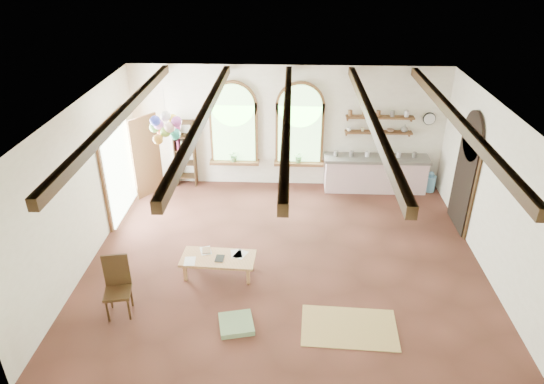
# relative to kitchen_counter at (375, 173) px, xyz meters

# --- Properties ---
(floor) EXTENTS (8.00, 8.00, 0.00)m
(floor) POSITION_rel_kitchen_counter_xyz_m (-2.30, -3.20, -0.48)
(floor) COLOR brown
(floor) RESTS_ON ground
(ceiling_beams) EXTENTS (6.20, 6.80, 0.18)m
(ceiling_beams) POSITION_rel_kitchen_counter_xyz_m (-2.30, -3.20, 2.62)
(ceiling_beams) COLOR #3C2913
(ceiling_beams) RESTS_ON ceiling
(window_left) EXTENTS (1.30, 0.28, 2.20)m
(window_left) POSITION_rel_kitchen_counter_xyz_m (-3.70, 0.23, 1.16)
(window_left) COLOR brown
(window_left) RESTS_ON floor
(window_right) EXTENTS (1.30, 0.28, 2.20)m
(window_right) POSITION_rel_kitchen_counter_xyz_m (-2.00, 0.23, 1.16)
(window_right) COLOR brown
(window_right) RESTS_ON floor
(left_doorway) EXTENTS (0.10, 1.90, 2.50)m
(left_doorway) POSITION_rel_kitchen_counter_xyz_m (-6.25, -1.40, 0.67)
(left_doorway) COLOR brown
(left_doorway) RESTS_ON floor
(right_doorway) EXTENTS (0.10, 1.30, 2.40)m
(right_doorway) POSITION_rel_kitchen_counter_xyz_m (1.65, -1.70, 0.62)
(right_doorway) COLOR black
(right_doorway) RESTS_ON floor
(kitchen_counter) EXTENTS (2.68, 0.62, 0.94)m
(kitchen_counter) POSITION_rel_kitchen_counter_xyz_m (0.00, 0.00, 0.00)
(kitchen_counter) COLOR silver
(kitchen_counter) RESTS_ON floor
(wall_shelf_lower) EXTENTS (1.70, 0.24, 0.04)m
(wall_shelf_lower) POSITION_rel_kitchen_counter_xyz_m (0.00, 0.18, 1.07)
(wall_shelf_lower) COLOR brown
(wall_shelf_lower) RESTS_ON wall_back
(wall_shelf_upper) EXTENTS (1.70, 0.24, 0.04)m
(wall_shelf_upper) POSITION_rel_kitchen_counter_xyz_m (0.00, 0.18, 1.47)
(wall_shelf_upper) COLOR brown
(wall_shelf_upper) RESTS_ON wall_back
(wall_clock) EXTENTS (0.32, 0.04, 0.32)m
(wall_clock) POSITION_rel_kitchen_counter_xyz_m (1.25, 0.25, 1.42)
(wall_clock) COLOR black
(wall_clock) RESTS_ON wall_back
(bookshelf) EXTENTS (0.53, 0.32, 1.80)m
(bookshelf) POSITION_rel_kitchen_counter_xyz_m (-5.00, 0.12, 0.42)
(bookshelf) COLOR #3C2913
(bookshelf) RESTS_ON floor
(coffee_table) EXTENTS (1.47, 0.73, 0.41)m
(coffee_table) POSITION_rel_kitchen_counter_xyz_m (-3.60, -3.81, -0.11)
(coffee_table) COLOR tan
(coffee_table) RESTS_ON floor
(side_chair) EXTENTS (0.52, 0.52, 1.12)m
(side_chair) POSITION_rel_kitchen_counter_xyz_m (-5.19, -4.97, -0.15)
(side_chair) COLOR #3C2913
(side_chair) RESTS_ON floor
(floor_mat) EXTENTS (1.67, 1.08, 0.02)m
(floor_mat) POSITION_rel_kitchen_counter_xyz_m (-1.16, -5.20, -0.47)
(floor_mat) COLOR tan
(floor_mat) RESTS_ON floor
(floor_cushion) EXTENTS (0.68, 0.68, 0.10)m
(floor_cushion) POSITION_rel_kitchen_counter_xyz_m (-3.10, -5.24, -0.43)
(floor_cushion) COLOR #6D8F62
(floor_cushion) RESTS_ON floor
(water_jug_a) EXTENTS (0.29, 0.29, 0.55)m
(water_jug_a) POSITION_rel_kitchen_counter_xyz_m (1.45, 0.00, -0.24)
(water_jug_a) COLOR #5DA0C9
(water_jug_a) RESTS_ON floor
(water_jug_b) EXTENTS (0.27, 0.27, 0.53)m
(water_jug_b) POSITION_rel_kitchen_counter_xyz_m (1.00, 0.00, -0.25)
(water_jug_b) COLOR #5DA0C9
(water_jug_b) RESTS_ON floor
(balloon_cluster) EXTENTS (0.79, 0.82, 1.14)m
(balloon_cluster) POSITION_rel_kitchen_counter_xyz_m (-4.89, -1.80, 1.86)
(balloon_cluster) COLOR silver
(balloon_cluster) RESTS_ON floor
(table_book) EXTENTS (0.20, 0.26, 0.02)m
(table_book) POSITION_rel_kitchen_counter_xyz_m (-3.94, -3.61, -0.05)
(table_book) COLOR olive
(table_book) RESTS_ON coffee_table
(tablet) EXTENTS (0.17, 0.24, 0.01)m
(tablet) POSITION_rel_kitchen_counter_xyz_m (-3.56, -3.85, -0.06)
(tablet) COLOR black
(tablet) RESTS_ON coffee_table
(potted_plant_left) EXTENTS (0.27, 0.23, 0.30)m
(potted_plant_left) POSITION_rel_kitchen_counter_xyz_m (-3.70, 0.12, 0.37)
(potted_plant_left) COLOR #598C4C
(potted_plant_left) RESTS_ON window_left
(potted_plant_right) EXTENTS (0.27, 0.23, 0.30)m
(potted_plant_right) POSITION_rel_kitchen_counter_xyz_m (-2.00, 0.12, 0.37)
(potted_plant_right) COLOR #598C4C
(potted_plant_right) RESTS_ON window_right
(shelf_cup_a) EXTENTS (0.12, 0.10, 0.10)m
(shelf_cup_a) POSITION_rel_kitchen_counter_xyz_m (-0.75, 0.18, 1.14)
(shelf_cup_a) COLOR white
(shelf_cup_a) RESTS_ON wall_shelf_lower
(shelf_cup_b) EXTENTS (0.10, 0.10, 0.09)m
(shelf_cup_b) POSITION_rel_kitchen_counter_xyz_m (-0.40, 0.18, 1.14)
(shelf_cup_b) COLOR beige
(shelf_cup_b) RESTS_ON wall_shelf_lower
(shelf_bowl_a) EXTENTS (0.22, 0.22, 0.05)m
(shelf_bowl_a) POSITION_rel_kitchen_counter_xyz_m (-0.05, 0.18, 1.12)
(shelf_bowl_a) COLOR beige
(shelf_bowl_a) RESTS_ON wall_shelf_lower
(shelf_bowl_b) EXTENTS (0.20, 0.20, 0.06)m
(shelf_bowl_b) POSITION_rel_kitchen_counter_xyz_m (0.30, 0.18, 1.12)
(shelf_bowl_b) COLOR #8C664C
(shelf_bowl_b) RESTS_ON wall_shelf_lower
(shelf_vase) EXTENTS (0.18, 0.18, 0.19)m
(shelf_vase) POSITION_rel_kitchen_counter_xyz_m (0.65, 0.18, 1.19)
(shelf_vase) COLOR slate
(shelf_vase) RESTS_ON wall_shelf_lower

